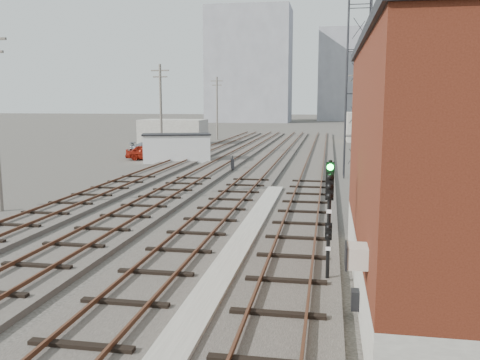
% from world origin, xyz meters
% --- Properties ---
extents(ground, '(320.00, 320.00, 0.00)m').
position_xyz_m(ground, '(0.00, 60.00, 0.00)').
color(ground, '#282621').
rests_on(ground, ground).
extents(track_right, '(3.20, 90.00, 0.39)m').
position_xyz_m(track_right, '(2.50, 39.00, 0.11)').
color(track_right, '#332D28').
rests_on(track_right, ground).
extents(track_mid_right, '(3.20, 90.00, 0.39)m').
position_xyz_m(track_mid_right, '(-1.50, 39.00, 0.11)').
color(track_mid_right, '#332D28').
rests_on(track_mid_right, ground).
extents(track_mid_left, '(3.20, 90.00, 0.39)m').
position_xyz_m(track_mid_left, '(-5.50, 39.00, 0.11)').
color(track_mid_left, '#332D28').
rests_on(track_mid_left, ground).
extents(track_left, '(3.20, 90.00, 0.39)m').
position_xyz_m(track_left, '(-9.50, 39.00, 0.11)').
color(track_left, '#332D28').
rests_on(track_left, ground).
extents(platform_curb, '(0.90, 28.00, 0.26)m').
position_xyz_m(platform_curb, '(0.50, 14.00, 0.13)').
color(platform_curb, gray).
rests_on(platform_curb, ground).
extents(brick_building, '(6.54, 12.20, 7.22)m').
position_xyz_m(brick_building, '(7.50, 12.00, 3.63)').
color(brick_building, gray).
rests_on(brick_building, ground).
extents(lattice_tower, '(1.60, 1.60, 15.00)m').
position_xyz_m(lattice_tower, '(5.50, 35.00, 7.50)').
color(lattice_tower, black).
rests_on(lattice_tower, ground).
extents(utility_pole_left_b, '(1.80, 0.24, 9.00)m').
position_xyz_m(utility_pole_left_b, '(-12.50, 45.00, 4.80)').
color(utility_pole_left_b, '#595147').
rests_on(utility_pole_left_b, ground).
extents(utility_pole_left_c, '(1.80, 0.24, 9.00)m').
position_xyz_m(utility_pole_left_c, '(-12.50, 70.00, 4.80)').
color(utility_pole_left_c, '#595147').
rests_on(utility_pole_left_c, ground).
extents(utility_pole_right_a, '(1.80, 0.24, 9.00)m').
position_xyz_m(utility_pole_right_a, '(6.50, 28.00, 4.80)').
color(utility_pole_right_a, '#595147').
rests_on(utility_pole_right_a, ground).
extents(utility_pole_right_b, '(1.80, 0.24, 9.00)m').
position_xyz_m(utility_pole_right_b, '(6.50, 58.00, 4.80)').
color(utility_pole_right_b, '#595147').
rests_on(utility_pole_right_b, ground).
extents(apartment_left, '(22.00, 14.00, 30.00)m').
position_xyz_m(apartment_left, '(-18.00, 135.00, 15.00)').
color(apartment_left, gray).
rests_on(apartment_left, ground).
extents(apartment_right, '(16.00, 12.00, 26.00)m').
position_xyz_m(apartment_right, '(8.00, 150.00, 13.00)').
color(apartment_right, gray).
rests_on(apartment_right, ground).
extents(shed_left, '(8.00, 5.00, 3.20)m').
position_xyz_m(shed_left, '(-16.00, 60.00, 1.60)').
color(shed_left, gray).
rests_on(shed_left, ground).
extents(shed_right, '(6.00, 6.00, 4.00)m').
position_xyz_m(shed_right, '(9.00, 70.00, 2.00)').
color(shed_right, gray).
rests_on(shed_right, ground).
extents(signal_mast, '(0.40, 0.40, 3.76)m').
position_xyz_m(signal_mast, '(3.70, 12.33, 2.17)').
color(signal_mast, gray).
rests_on(signal_mast, ground).
extents(switch_stand, '(0.29, 0.29, 1.15)m').
position_xyz_m(switch_stand, '(-3.86, 36.71, 0.54)').
color(switch_stand, black).
rests_on(switch_stand, ground).
extents(site_trailer, '(6.66, 4.40, 2.58)m').
position_xyz_m(site_trailer, '(-10.01, 41.81, 1.30)').
color(site_trailer, silver).
rests_on(site_trailer, ground).
extents(car_red, '(4.34, 2.04, 1.44)m').
position_xyz_m(car_red, '(-13.11, 42.93, 0.72)').
color(car_red, maroon).
rests_on(car_red, ground).
extents(car_silver, '(4.26, 2.62, 1.32)m').
position_xyz_m(car_silver, '(-12.12, 52.55, 0.66)').
color(car_silver, '#979A9E').
rests_on(car_silver, ground).
extents(car_grey, '(4.36, 2.03, 1.23)m').
position_xyz_m(car_grey, '(-14.95, 48.51, 0.62)').
color(car_grey, slate).
rests_on(car_grey, ground).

